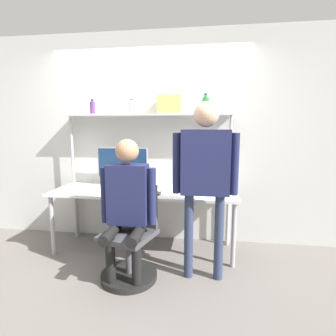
# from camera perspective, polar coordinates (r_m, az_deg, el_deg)

# --- Properties ---
(ground_plane) EXTENTS (12.00, 12.00, 0.00)m
(ground_plane) POSITION_cam_1_polar(r_m,az_deg,el_deg) (3.12, -6.65, -19.99)
(ground_plane) COLOR slate
(wall_back) EXTENTS (8.00, 0.06, 2.70)m
(wall_back) POSITION_cam_1_polar(r_m,az_deg,el_deg) (3.49, -3.90, 6.33)
(wall_back) COLOR silver
(wall_back) RESTS_ON ground_plane
(desk) EXTENTS (2.20, 0.72, 0.75)m
(desk) POSITION_cam_1_polar(r_m,az_deg,el_deg) (3.21, -5.18, -5.95)
(desk) COLOR white
(desk) RESTS_ON ground_plane
(shelf_unit) EXTENTS (2.09, 0.23, 1.67)m
(shelf_unit) POSITION_cam_1_polar(r_m,az_deg,el_deg) (3.33, -4.46, 7.74)
(shelf_unit) COLOR silver
(shelf_unit) RESTS_ON ground_plane
(monitor) EXTENTS (0.65, 0.21, 0.50)m
(monitor) POSITION_cam_1_polar(r_m,az_deg,el_deg) (3.40, -9.85, 0.72)
(monitor) COLOR #B7B7BC
(monitor) RESTS_ON desk
(laptop) EXTENTS (0.30, 0.26, 0.26)m
(laptop) POSITION_cam_1_polar(r_m,az_deg,el_deg) (3.13, -7.08, -3.79)
(laptop) COLOR #333338
(laptop) RESTS_ON desk
(cell_phone) EXTENTS (0.07, 0.15, 0.01)m
(cell_phone) POSITION_cam_1_polar(r_m,az_deg,el_deg) (3.01, -2.29, -5.53)
(cell_phone) COLOR black
(cell_phone) RESTS_ON desk
(office_chair) EXTENTS (0.58, 0.58, 0.93)m
(office_chair) POSITION_cam_1_polar(r_m,az_deg,el_deg) (2.77, -8.09, -17.16)
(office_chair) COLOR black
(office_chair) RESTS_ON ground_plane
(person_seated) EXTENTS (0.55, 0.47, 1.39)m
(person_seated) POSITION_cam_1_polar(r_m,az_deg,el_deg) (2.55, -8.90, -6.66)
(person_seated) COLOR black
(person_seated) RESTS_ON ground_plane
(person_standing) EXTENTS (0.62, 0.23, 1.73)m
(person_standing) POSITION_cam_1_polar(r_m,az_deg,el_deg) (2.51, 8.09, 0.04)
(person_standing) COLOR #2D3856
(person_standing) RESTS_ON ground_plane
(bottle_green) EXTENTS (0.08, 0.08, 0.23)m
(bottle_green) POSITION_cam_1_polar(r_m,az_deg,el_deg) (3.27, 8.17, 13.42)
(bottle_green) COLOR #2D8C3F
(bottle_green) RESTS_ON shelf_unit
(bottle_purple) EXTENTS (0.07, 0.07, 0.19)m
(bottle_purple) POSITION_cam_1_polar(r_m,az_deg,el_deg) (3.56, -16.08, 12.48)
(bottle_purple) COLOR #593372
(bottle_purple) RESTS_ON shelf_unit
(bottle_clear) EXTENTS (0.08, 0.08, 0.18)m
(bottle_clear) POSITION_cam_1_polar(r_m,az_deg,el_deg) (3.39, -7.96, 12.88)
(bottle_clear) COLOR silver
(bottle_clear) RESTS_ON shelf_unit
(storage_box) EXTENTS (0.29, 0.20, 0.22)m
(storage_box) POSITION_cam_1_polar(r_m,az_deg,el_deg) (3.30, 0.38, 13.63)
(storage_box) COLOR #DBCC66
(storage_box) RESTS_ON shelf_unit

